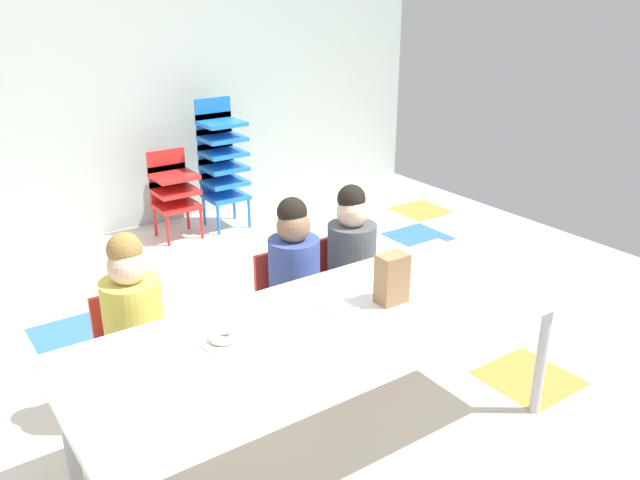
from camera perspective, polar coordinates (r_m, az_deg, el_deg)
The scene contains 12 objects.
ground_plane at distance 3.43m, azimuth -9.32°, elevation -12.34°, with size 6.59×4.89×0.02m.
back_wall at distance 5.22m, azimuth -22.50°, elevation 13.21°, with size 6.59×0.10×2.52m, color #B2C1B7.
craft_table at distance 2.66m, azimuth 0.46°, elevation -8.21°, with size 2.08×0.84×0.61m.
seated_child_near_camera at distance 2.96m, azimuth -16.15°, elevation -6.12°, with size 0.32×0.32×0.92m.
seated_child_middle_seat at distance 3.28m, azimuth -2.36°, elevation -2.42°, with size 0.34×0.34×0.92m.
seated_child_far_right at distance 3.47m, azimuth 2.71°, elevation -1.01°, with size 0.33×0.33×0.92m.
kid_chair_red_stack at distance 5.20m, azimuth -12.75°, elevation 4.47°, with size 0.32×0.30×0.68m.
kid_chair_blue_stack at distance 5.32m, azimuth -8.67°, elevation 7.19°, with size 0.32×0.30×1.04m.
paper_bag_brown at distance 2.78m, azimuth 6.33°, elevation -3.37°, with size 0.13×0.09×0.22m, color #9E754C.
paper_plate_near_edge at distance 2.55m, azimuth -8.43°, elevation -8.74°, with size 0.18×0.18×0.01m, color white.
paper_plate_center_table at distance 2.77m, azimuth 1.67°, elevation -5.84°, with size 0.18×0.18×0.01m, color white.
donut_powdered_on_plate at distance 2.54m, azimuth -8.46°, elevation -8.35°, with size 0.12×0.12×0.03m, color white.
Camera 1 is at (-1.15, -2.61, 1.90)m, focal length 36.49 mm.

